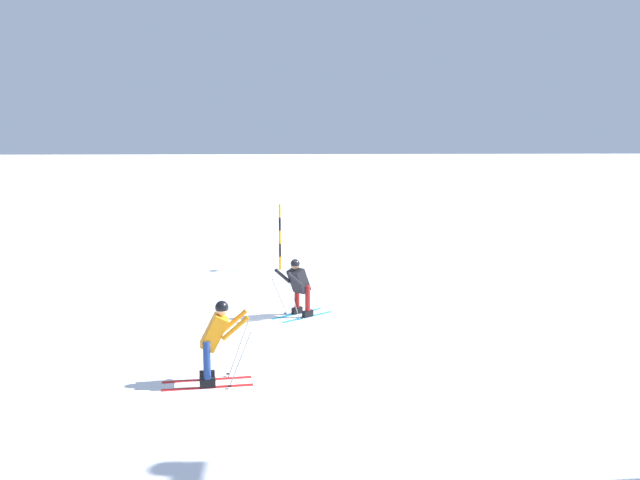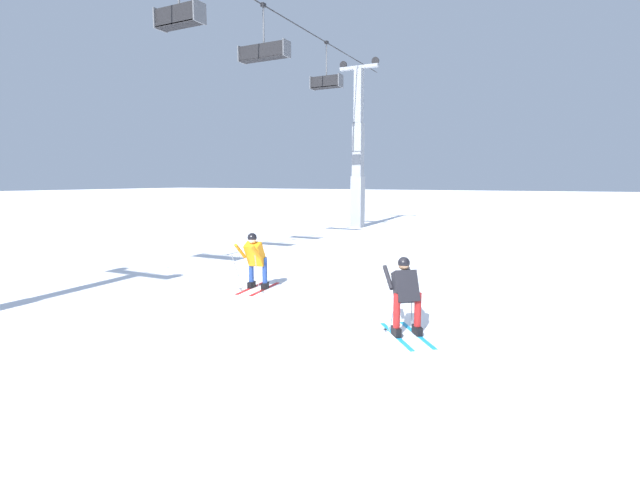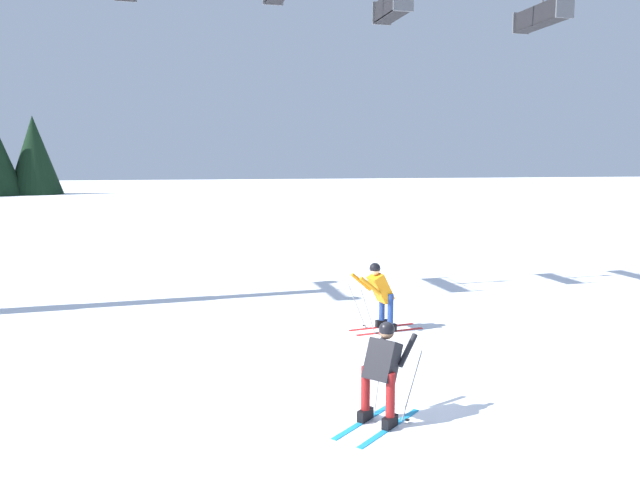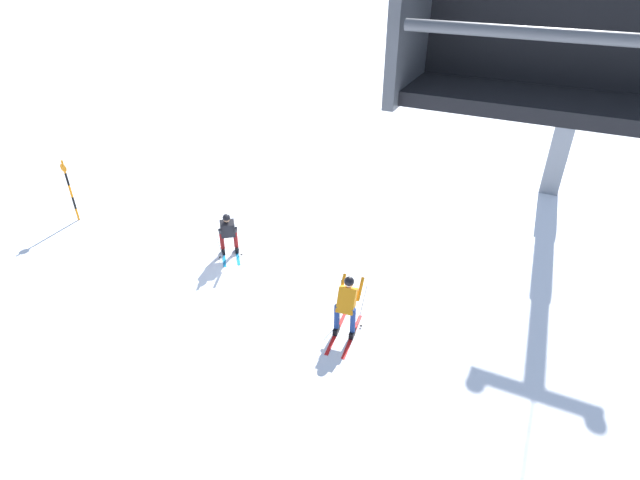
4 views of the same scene
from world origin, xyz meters
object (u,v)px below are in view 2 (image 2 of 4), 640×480
Objects in this scene: lift_tower_far at (358,159)px; chairlift_seat_middle at (178,15)px; chairlift_seat_fourth at (263,51)px; chairlift_seat_farthest at (326,81)px; skier_carving_main at (405,291)px; skier_distant_uphill at (255,257)px.

chairlift_seat_middle is at bearing 180.00° from lift_tower_far.
chairlift_seat_farthest is (5.66, -0.00, -0.10)m from chairlift_seat_fourth.
chairlift_seat_farthest is (13.55, 8.44, 7.09)m from skier_carving_main.
chairlift_seat_middle is at bearing 180.00° from chairlift_seat_farthest.
chairlift_seat_middle is (-14.72, 0.00, 3.83)m from lift_tower_far.
lift_tower_far is at bearing 0.00° from chairlift_seat_farthest.
skier_distant_uphill is (-1.60, -3.89, -7.12)m from chairlift_seat_middle.
chairlift_seat_middle is at bearing 67.62° from skier_distant_uphill.
chairlift_seat_middle reaches higher than skier_distant_uphill.
lift_tower_far reaches higher than chairlift_seat_middle.
lift_tower_far is 4.30× the size of chairlift_seat_farthest.
lift_tower_far reaches higher than chairlift_seat_fourth.
lift_tower_far is (17.93, 8.44, 3.35)m from skier_carving_main.
chairlift_seat_fourth is 5.66m from chairlift_seat_farthest.
skier_distant_uphill is at bearing -112.38° from chairlift_seat_middle.
lift_tower_far is 4.50× the size of chairlift_seat_fourth.
lift_tower_far is 5.75m from chairlift_seat_farthest.
chairlift_seat_fourth is at bearing -180.00° from lift_tower_far.
chairlift_seat_fourth is (-10.04, -0.00, 3.84)m from lift_tower_far.
skier_distant_uphill reaches higher than skier_carving_main.
skier_carving_main is 11.54m from chairlift_seat_middle.
skier_carving_main is at bearing -110.81° from chairlift_seat_middle.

